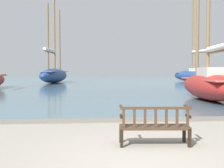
{
  "coord_description": "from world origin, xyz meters",
  "views": [
    {
      "loc": [
        -1.04,
        -5.5,
        1.72
      ],
      "look_at": [
        0.23,
        10.0,
        1.0
      ],
      "focal_mm": 45.0,
      "sensor_mm": 36.0,
      "label": 1
    }
  ],
  "objects_px": {
    "park_bench": "(154,125)",
    "sailboat_far_starboard": "(54,74)",
    "sailboat_centre_channel": "(193,75)",
    "sailboat_mid_starboard": "(208,83)"
  },
  "relations": [
    {
      "from": "park_bench",
      "to": "sailboat_far_starboard",
      "type": "relative_size",
      "value": 0.12
    },
    {
      "from": "sailboat_centre_channel",
      "to": "sailboat_far_starboard",
      "type": "relative_size",
      "value": 0.96
    },
    {
      "from": "sailboat_centre_channel",
      "to": "sailboat_mid_starboard",
      "type": "distance_m",
      "value": 28.6
    },
    {
      "from": "park_bench",
      "to": "sailboat_mid_starboard",
      "type": "bearing_deg",
      "value": 60.02
    },
    {
      "from": "sailboat_centre_channel",
      "to": "sailboat_mid_starboard",
      "type": "height_order",
      "value": "sailboat_centre_channel"
    },
    {
      "from": "sailboat_centre_channel",
      "to": "sailboat_far_starboard",
      "type": "height_order",
      "value": "sailboat_far_starboard"
    },
    {
      "from": "park_bench",
      "to": "sailboat_far_starboard",
      "type": "distance_m",
      "value": 34.25
    },
    {
      "from": "park_bench",
      "to": "sailboat_centre_channel",
      "type": "height_order",
      "value": "sailboat_centre_channel"
    },
    {
      "from": "park_bench",
      "to": "sailboat_centre_channel",
      "type": "xyz_separation_m",
      "value": [
        14.71,
        36.32,
        0.68
      ]
    },
    {
      "from": "park_bench",
      "to": "sailboat_far_starboard",
      "type": "bearing_deg",
      "value": 100.73
    }
  ]
}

